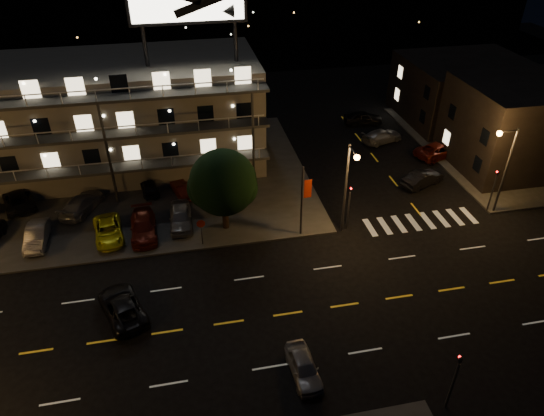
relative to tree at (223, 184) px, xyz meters
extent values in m
plane|color=black|center=(0.95, -10.51, -4.33)|extent=(140.00, 140.00, 0.00)
cube|color=#323230|center=(-13.05, 9.49, -4.26)|extent=(44.00, 24.00, 0.15)
cube|color=#323230|center=(30.95, 9.49, -4.26)|extent=(16.00, 24.00, 0.15)
cube|color=gray|center=(-9.05, 13.49, 0.67)|extent=(28.00, 12.00, 10.00)
cube|color=gray|center=(-9.05, 13.49, 5.92)|extent=(28.00, 12.00, 0.50)
cube|color=#323230|center=(-9.05, 6.59, -1.18)|extent=(28.00, 1.80, 0.25)
cube|color=#323230|center=(-9.05, 6.59, 2.02)|extent=(28.00, 1.80, 0.25)
cube|color=#323230|center=(-9.05, 6.59, 5.22)|extent=(28.00, 1.80, 0.25)
cylinder|color=black|center=(-5.05, 11.49, 7.92)|extent=(0.36, 0.36, 3.50)
cylinder|color=black|center=(2.95, 11.49, 7.92)|extent=(0.36, 0.36, 3.50)
cube|color=black|center=(30.95, 5.49, -0.08)|extent=(14.00, 10.00, 8.50)
cube|color=black|center=(30.95, 17.49, -0.83)|extent=(14.00, 12.00, 7.00)
cylinder|color=#2D2D30|center=(9.45, -2.21, -0.33)|extent=(0.20, 0.20, 8.00)
cylinder|color=#2D2D30|center=(9.45, -3.01, 3.47)|extent=(0.12, 1.80, 0.12)
sphere|color=orange|center=(9.45, -3.81, 3.37)|extent=(0.44, 0.44, 0.44)
cylinder|color=#2D2D30|center=(23.45, -2.21, -0.33)|extent=(0.20, 0.20, 8.00)
cylinder|color=#2D2D30|center=(22.65, -2.21, 3.47)|extent=(1.80, 0.12, 0.12)
sphere|color=orange|center=(21.85, -2.21, 3.37)|extent=(0.44, 0.44, 0.44)
cylinder|color=#2D2D30|center=(9.95, -2.01, -2.53)|extent=(0.14, 0.14, 3.60)
imported|color=black|center=(9.95, -2.01, -0.23)|extent=(0.20, 0.16, 1.00)
sphere|color=#FF0C0C|center=(9.95, -2.13, -0.33)|extent=(0.14, 0.14, 0.14)
cylinder|color=#2D2D30|center=(9.95, -19.01, -2.53)|extent=(0.14, 0.14, 3.60)
imported|color=black|center=(9.95, -19.01, -0.23)|extent=(0.20, 0.16, 1.00)
sphere|color=#FF0C0C|center=(9.95, -18.89, -0.33)|extent=(0.14, 0.14, 0.14)
cylinder|color=#2D2D30|center=(22.95, -2.01, -2.53)|extent=(0.14, 0.14, 3.60)
imported|color=black|center=(22.95, -2.01, -0.23)|extent=(0.16, 0.20, 1.00)
sphere|color=#FF0C0C|center=(22.83, -2.01, -0.33)|extent=(0.14, 0.14, 0.14)
cylinder|color=#2D2D30|center=(5.95, -2.11, -1.13)|extent=(0.16, 0.16, 6.40)
cube|color=#B1230C|center=(6.40, -2.11, 0.07)|extent=(0.60, 0.04, 1.60)
cylinder|color=#2D2D30|center=(-2.05, -1.91, -3.23)|extent=(0.08, 0.08, 2.20)
cylinder|color=#B1230C|center=(-2.05, -1.96, -2.18)|extent=(0.91, 0.04, 0.91)
cylinder|color=black|center=(0.05, -0.01, -2.94)|extent=(0.52, 0.52, 2.48)
sphere|color=black|center=(0.05, -0.01, 0.17)|extent=(5.38, 5.38, 5.38)
sphere|color=black|center=(-1.19, 0.40, -0.45)|extent=(3.31, 3.31, 3.31)
sphere|color=black|center=(1.19, -0.43, -0.25)|extent=(3.10, 3.10, 3.10)
imported|color=gray|center=(-14.91, 0.85, -3.48)|extent=(1.56, 4.27, 1.40)
imported|color=yellow|center=(-9.40, 0.44, -3.53)|extent=(2.89, 4.95, 1.30)
imported|color=#5C170D|center=(-6.63, 0.35, -3.45)|extent=(2.28, 5.11, 1.46)
imported|color=gray|center=(-3.60, 1.15, -3.41)|extent=(1.91, 4.56, 1.54)
imported|color=black|center=(-17.64, 6.99, -3.44)|extent=(4.12, 5.84, 1.48)
imported|color=gray|center=(-11.96, 4.93, -3.46)|extent=(3.91, 5.35, 1.44)
imported|color=black|center=(-6.26, 6.90, -3.56)|extent=(2.16, 3.86, 1.24)
imported|color=#5C170D|center=(-3.26, 5.73, -3.57)|extent=(2.26, 3.93, 1.22)
imported|color=black|center=(19.28, 3.27, -3.61)|extent=(4.65, 3.08, 1.45)
imported|color=#5C170D|center=(23.58, 8.42, -3.59)|extent=(5.85, 4.04, 1.49)
imported|color=gray|center=(19.08, 12.88, -3.63)|extent=(5.20, 3.34, 1.40)
imported|color=black|center=(18.73, 17.92, -3.56)|extent=(4.72, 2.38, 1.54)
imported|color=gray|center=(2.76, -15.37, -3.69)|extent=(1.72, 3.84, 1.28)
imported|color=black|center=(-7.87, -8.34, -3.63)|extent=(3.94, 5.56, 1.41)
camera|label=1|loc=(-2.67, -32.92, 19.76)|focal=32.00mm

